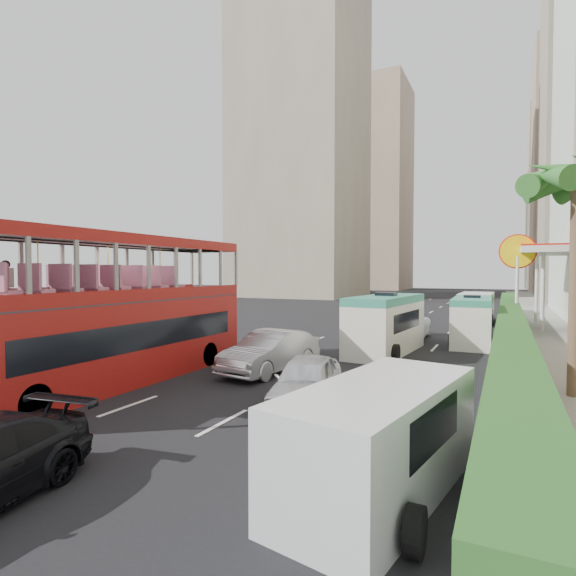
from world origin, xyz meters
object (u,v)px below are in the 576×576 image
Objects in this scene: minibus_far at (472,321)px; panel_van_near at (381,439)px; panel_van_far at (476,308)px; car_silver_lane_a at (271,372)px; car_silver_lane_b at (307,405)px; palm_tree at (576,287)px; van_asset at (404,339)px; shell_station at (575,288)px; double_decker_bus at (120,309)px; minibus_near at (386,324)px.

panel_van_near is (-0.30, -17.98, -0.29)m from minibus_far.
panel_van_near is at bearing -88.96° from panel_van_far.
panel_van_far is at bearing 81.53° from car_silver_lane_a.
car_silver_lane_a is 1.14× the size of car_silver_lane_b.
palm_tree is at bearing -78.92° from panel_van_far.
minibus_far reaches higher than van_asset.
palm_tree is at bearing 9.47° from car_silver_lane_a.
car_silver_lane_a is at bearing 139.77° from panel_van_near.
panel_van_far is at bearing 71.12° from car_silver_lane_b.
minibus_far is 10.59m from shell_station.
van_asset is at bearing 110.47° from panel_van_near.
car_silver_lane_a is at bearing -121.88° from shell_station.
double_decker_bus is 2.08× the size of van_asset.
panel_van_far is (-0.38, 10.96, -0.11)m from minibus_far.
minibus_near reaches higher than panel_van_far.
palm_tree is (3.80, -21.12, 2.26)m from panel_van_far.
shell_station is (9.09, 22.73, 2.75)m from car_silver_lane_b.
car_silver_lane_b is at bearing -105.96° from minibus_far.
car_silver_lane_a reaches higher than car_silver_lane_b.
car_silver_lane_a is 22.99m from shell_station.
car_silver_lane_a is (3.95, 3.62, -2.53)m from double_decker_bus.
palm_tree is (6.89, 3.73, 3.38)m from car_silver_lane_b.
minibus_far is at bearing -87.12° from panel_van_far.
panel_van_far is at bearing 160.58° from shell_station.
panel_van_far is 0.88× the size of palm_tree.
shell_station is at bearing 65.38° from car_silver_lane_a.
panel_van_far is at bearing 83.61° from minibus_near.
minibus_far reaches higher than car_silver_lane_b.
minibus_near reaches higher than van_asset.
minibus_near reaches higher than car_silver_lane_a.
double_decker_bus is at bearing -130.23° from car_silver_lane_a.
panel_van_near is at bearing -115.42° from palm_tree.
van_asset is 0.87× the size of minibus_near.
shell_station is (5.62, 8.85, 1.52)m from minibus_far.
minibus_far is at bearing 65.83° from car_silver_lane_a.
minibus_far is 0.69× the size of shell_station.
minibus_near is (6.91, 9.60, -1.18)m from double_decker_bus.
double_decker_bus is 11.88m from minibus_near.
minibus_far is at bearing -122.41° from shell_station.
car_silver_lane_b is at bearing -96.21° from panel_van_far.
minibus_far is (3.55, -0.12, 1.23)m from van_asset.
palm_tree reaches higher than shell_station.
panel_van_near is at bearing -81.56° from van_asset.
car_silver_lane_a is 0.90× the size of van_asset.
minibus_near is 15.83m from panel_van_far.
van_asset is at bearing 176.14° from minibus_far.
minibus_near is 13.80m from panel_van_near.
double_decker_bus is at bearing 170.47° from car_silver_lane_b.
panel_van_far is at bearing 71.97° from van_asset.
double_decker_bus reaches higher than van_asset.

